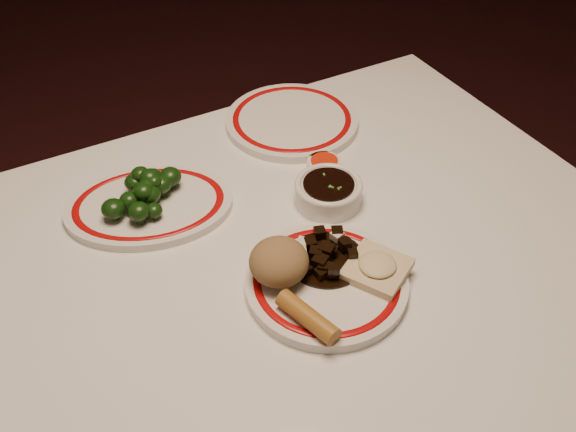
# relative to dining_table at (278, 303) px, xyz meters

# --- Properties ---
(dining_table) EXTENTS (1.20, 0.90, 0.75)m
(dining_table) POSITION_rel_dining_table_xyz_m (0.00, 0.00, 0.00)
(dining_table) COLOR white
(dining_table) RESTS_ON ground
(main_plate) EXTENTS (0.31, 0.31, 0.02)m
(main_plate) POSITION_rel_dining_table_xyz_m (0.04, -0.08, 0.10)
(main_plate) COLOR silver
(main_plate) RESTS_ON dining_table
(rice_mound) EXTENTS (0.09, 0.09, 0.06)m
(rice_mound) POSITION_rel_dining_table_xyz_m (-0.02, -0.04, 0.14)
(rice_mound) COLOR olive
(rice_mound) RESTS_ON main_plate
(spring_roll) EXTENTS (0.05, 0.11, 0.03)m
(spring_roll) POSITION_rel_dining_table_xyz_m (-0.02, -0.13, 0.12)
(spring_roll) COLOR #A16B27
(spring_roll) RESTS_ON main_plate
(fried_wonton) EXTENTS (0.12, 0.12, 0.02)m
(fried_wonton) POSITION_rel_dining_table_xyz_m (0.12, -0.10, 0.12)
(fried_wonton) COLOR beige
(fried_wonton) RESTS_ON main_plate
(stirfry_heap) EXTENTS (0.12, 0.12, 0.03)m
(stirfry_heap) POSITION_rel_dining_table_xyz_m (0.06, -0.04, 0.12)
(stirfry_heap) COLOR black
(stirfry_heap) RESTS_ON main_plate
(broccoli_plate) EXTENTS (0.34, 0.31, 0.02)m
(broccoli_plate) POSITION_rel_dining_table_xyz_m (-0.13, 0.22, 0.10)
(broccoli_plate) COLOR silver
(broccoli_plate) RESTS_ON dining_table
(broccoli_pile) EXTENTS (0.15, 0.11, 0.05)m
(broccoli_pile) POSITION_rel_dining_table_xyz_m (-0.13, 0.22, 0.13)
(broccoli_pile) COLOR #23471C
(broccoli_pile) RESTS_ON broccoli_plate
(soy_bowl) EXTENTS (0.11, 0.11, 0.04)m
(soy_bowl) POSITION_rel_dining_table_xyz_m (0.15, 0.09, 0.11)
(soy_bowl) COLOR silver
(soy_bowl) RESTS_ON dining_table
(sweet_sour_dish) EXTENTS (0.06, 0.06, 0.02)m
(sweet_sour_dish) POSITION_rel_dining_table_xyz_m (0.19, 0.18, 0.10)
(sweet_sour_dish) COLOR silver
(sweet_sour_dish) RESTS_ON dining_table
(mustard_dish) EXTENTS (0.06, 0.06, 0.02)m
(mustard_dish) POSITION_rel_dining_table_xyz_m (0.16, 0.09, 0.10)
(mustard_dish) COLOR silver
(mustard_dish) RESTS_ON dining_table
(far_plate) EXTENTS (0.27, 0.27, 0.02)m
(far_plate) POSITION_rel_dining_table_xyz_m (0.21, 0.33, 0.10)
(far_plate) COLOR silver
(far_plate) RESTS_ON dining_table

